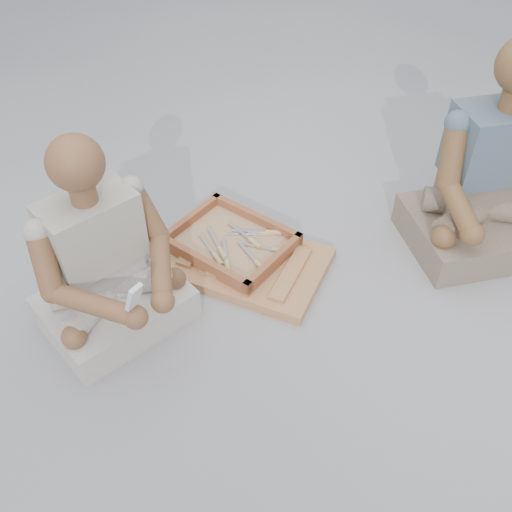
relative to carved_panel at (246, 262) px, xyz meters
The scene contains 30 objects.
ground 0.42m from the carved_panel, 52.28° to the right, with size 60.00×60.00×0.00m, color #A5A4AA.
carved_panel is the anchor object (origin of this frame).
tool_tray 0.11m from the carved_panel, 156.65° to the left, with size 0.56×0.47×0.06m.
chisel_0 0.14m from the carved_panel, 142.70° to the right, with size 0.19×0.14×0.02m.
chisel_1 0.16m from the carved_panel, 87.76° to the left, with size 0.20×0.12×0.02m.
chisel_2 0.10m from the carved_panel, 99.26° to the left, with size 0.21×0.10×0.02m.
chisel_3 0.12m from the carved_panel, 162.69° to the right, with size 0.18×0.16×0.02m.
chisel_4 0.14m from the carved_panel, 37.91° to the left, with size 0.22×0.06×0.02m.
chisel_5 0.12m from the carved_panel, 112.60° to the right, with size 0.14×0.19×0.02m.
chisel_6 0.10m from the carved_panel, 24.17° to the right, with size 0.20×0.13×0.02m.
chisel_7 0.18m from the carved_panel, 81.57° to the left, with size 0.21×0.10×0.02m.
wood_chip_0 0.21m from the carved_panel, 78.80° to the left, with size 0.02×0.01×0.00m, color tan.
wood_chip_1 0.27m from the carved_panel, 121.08° to the left, with size 0.02×0.01×0.00m, color tan.
wood_chip_2 0.35m from the carved_panel, 134.45° to the right, with size 0.02×0.01×0.00m, color tan.
wood_chip_3 0.40m from the carved_panel, behind, with size 0.02×0.01×0.00m, color tan.
wood_chip_4 0.21m from the carved_panel, 42.79° to the right, with size 0.02×0.01×0.00m, color tan.
wood_chip_5 0.31m from the carved_panel, behind, with size 0.02×0.01×0.00m, color tan.
wood_chip_6 0.42m from the carved_panel, 158.07° to the right, with size 0.02×0.01×0.00m, color tan.
wood_chip_7 0.56m from the carved_panel, 134.16° to the left, with size 0.02×0.01×0.00m, color tan.
wood_chip_8 0.47m from the carved_panel, 128.33° to the left, with size 0.02×0.01×0.00m, color tan.
wood_chip_9 0.20m from the carved_panel, 128.05° to the right, with size 0.02×0.01×0.00m, color tan.
wood_chip_10 0.23m from the carved_panel, 62.54° to the left, with size 0.02×0.01×0.00m, color tan.
wood_chip_11 0.17m from the carved_panel, 34.52° to the left, with size 0.02×0.01×0.00m, color tan.
wood_chip_12 0.31m from the carved_panel, 47.53° to the right, with size 0.02×0.01×0.00m, color tan.
wood_chip_13 0.06m from the carved_panel, 13.59° to the left, with size 0.02×0.01×0.00m, color tan.
wood_chip_14 0.22m from the carved_panel, behind, with size 0.02×0.01×0.00m, color tan.
wood_chip_15 0.38m from the carved_panel, 141.49° to the left, with size 0.02×0.01×0.00m, color tan.
craftsman 0.64m from the carved_panel, 122.31° to the right, with size 0.62×0.64×0.81m.
companion 1.09m from the carved_panel, 36.70° to the left, with size 0.77×0.75×0.94m.
mobile_phone 0.76m from the carved_panel, 94.52° to the right, with size 0.06×0.06×0.12m.
Camera 1 is at (0.61, -1.24, 1.73)m, focal length 40.00 mm.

